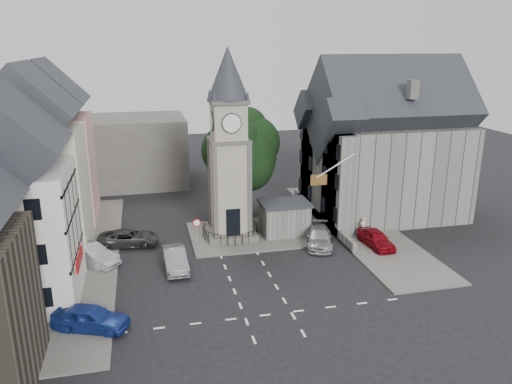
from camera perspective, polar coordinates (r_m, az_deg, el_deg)
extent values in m
plane|color=black|center=(37.21, -0.73, -9.64)|extent=(120.00, 120.00, 0.00)
cube|color=#595651|center=(42.29, -19.49, -7.18)|extent=(6.00, 30.00, 0.14)
cube|color=#595651|center=(47.75, 11.40, -3.74)|extent=(6.00, 26.00, 0.14)
cube|color=#595651|center=(44.61, -1.04, -4.88)|extent=(10.00, 8.00, 0.16)
cube|color=silver|center=(32.50, 1.40, -13.85)|extent=(20.00, 8.00, 0.01)
cube|color=#4C4944|center=(44.24, -2.95, -4.71)|extent=(4.20, 4.20, 0.70)
torus|color=black|center=(43.98, -2.97, -3.82)|extent=(4.86, 4.86, 0.06)
cube|color=gray|center=(42.84, -3.04, 0.71)|extent=(3.00, 3.00, 8.00)
cube|color=black|center=(42.35, -2.63, -3.46)|extent=(1.20, 0.25, 2.40)
cube|color=#4C4944|center=(41.90, -3.12, 5.97)|extent=(3.30, 3.30, 0.25)
cube|color=gray|center=(41.63, -3.16, 8.13)|extent=(2.70, 2.70, 3.20)
cylinder|color=white|center=(40.27, -2.81, 7.84)|extent=(1.50, 0.12, 1.50)
cube|color=#4C4944|center=(41.42, -3.19, 10.32)|extent=(3.10, 3.10, 0.30)
cone|color=#202328|center=(41.22, -3.25, 13.43)|extent=(3.40, 3.40, 4.20)
cube|color=#64605C|center=(44.44, 3.25, -3.17)|extent=(4.00, 3.00, 2.80)
cube|color=#202328|center=(43.93, 3.29, -1.27)|extent=(4.30, 3.30, 0.25)
cylinder|color=black|center=(48.61, -1.71, -0.37)|extent=(0.70, 0.70, 4.40)
cylinder|color=black|center=(41.20, -6.75, -5.13)|extent=(0.10, 0.10, 2.50)
cone|color=#A50C0C|center=(40.66, -6.80, -3.55)|extent=(0.70, 0.06, 0.70)
cone|color=white|center=(40.64, -6.79, -3.56)|extent=(0.54, 0.04, 0.54)
cube|color=#E3A89C|center=(50.62, -22.28, 2.34)|extent=(7.50, 7.00, 10.00)
cube|color=beige|center=(43.01, -23.82, -0.26)|extent=(7.50, 7.00, 10.00)
cube|color=silver|center=(35.73, -25.92, -4.71)|extent=(7.50, 7.00, 9.00)
cube|color=#4C4944|center=(62.04, -17.37, 4.37)|extent=(20.00, 10.00, 8.00)
cube|color=#64605C|center=(50.73, 14.44, 2.52)|extent=(14.00, 10.00, 9.00)
cube|color=#64605C|center=(45.10, 9.43, 1.07)|extent=(1.60, 4.40, 9.00)
cube|color=#64605C|center=(51.41, 6.50, 3.14)|extent=(1.60, 4.40, 9.00)
cube|color=#64605C|center=(48.32, 7.43, -2.81)|extent=(0.40, 16.00, 0.90)
cylinder|color=white|center=(40.67, 9.10, 2.99)|extent=(3.17, 0.10, 1.89)
plane|color=#B21414|center=(40.45, 7.19, 1.39)|extent=(1.40, 0.00, 1.40)
imported|color=navy|center=(32.20, -18.36, -13.51)|extent=(4.95, 3.41, 1.56)
imported|color=#B0B1B9|center=(40.85, -18.35, -6.82)|extent=(4.71, 4.40, 1.58)
imported|color=#313134|center=(43.50, -14.36, -5.13)|extent=(5.25, 2.84, 1.40)
imported|color=gray|center=(38.60, -9.25, -7.58)|extent=(1.87, 4.78, 1.55)
imported|color=#9D9FA5|center=(42.68, 7.21, -5.12)|extent=(3.41, 5.36, 1.45)
imported|color=maroon|center=(43.11, 13.55, -5.22)|extent=(2.01, 4.44, 1.48)
imported|color=beige|center=(45.23, 12.12, -3.90)|extent=(0.67, 0.47, 1.72)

